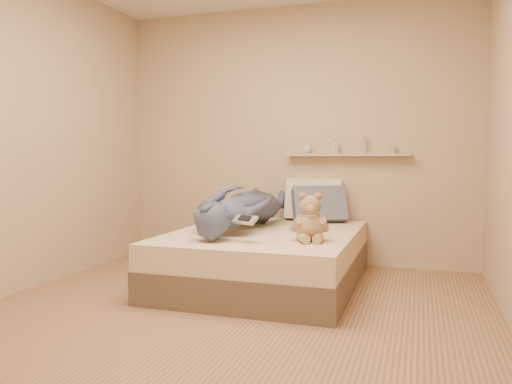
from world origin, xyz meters
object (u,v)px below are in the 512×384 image
(game_console, at_px, (245,220))
(bed, at_px, (266,257))
(pillow_grey, at_px, (319,205))
(person, at_px, (241,207))
(pillow_cream, at_px, (314,200))
(wall_shelf, at_px, (347,155))
(dark_plush, at_px, (252,209))
(teddy_bear, at_px, (310,221))

(game_console, bearing_deg, bed, 92.03)
(pillow_grey, relative_size, person, 0.31)
(pillow_cream, relative_size, wall_shelf, 0.46)
(game_console, distance_m, pillow_cream, 1.44)
(bed, height_order, dark_plush, dark_plush)
(teddy_bear, bearing_deg, person, 148.19)
(bed, distance_m, dark_plush, 0.86)
(pillow_grey, distance_m, wall_shelf, 0.58)
(game_console, distance_m, teddy_bear, 0.48)
(game_console, xyz_separation_m, pillow_cream, (0.22, 1.43, 0.03))
(pillow_grey, xyz_separation_m, person, (-0.57, -0.64, 0.02))
(game_console, height_order, teddy_bear, teddy_bear)
(pillow_grey, bearing_deg, dark_plush, 178.91)
(pillow_cream, xyz_separation_m, person, (-0.49, -0.78, -0.01))
(game_console, height_order, dark_plush, dark_plush)
(game_console, height_order, person, person)
(game_console, xyz_separation_m, pillow_grey, (0.30, 1.29, 0.00))
(dark_plush, xyz_separation_m, wall_shelf, (0.91, 0.21, 0.54))
(bed, bearing_deg, person, 168.58)
(bed, bearing_deg, wall_shelf, 58.82)
(teddy_bear, xyz_separation_m, person, (-0.70, 0.44, 0.04))
(bed, xyz_separation_m, dark_plush, (-0.36, 0.70, 0.33))
(game_console, bearing_deg, teddy_bear, 25.61)
(pillow_grey, height_order, wall_shelf, wall_shelf)
(dark_plush, height_order, wall_shelf, wall_shelf)
(pillow_grey, distance_m, person, 0.85)
(teddy_bear, height_order, person, person)
(person, relative_size, wall_shelf, 1.34)
(dark_plush, xyz_separation_m, pillow_cream, (0.60, 0.13, 0.09))
(wall_shelf, bearing_deg, game_console, -109.35)
(pillow_grey, relative_size, wall_shelf, 0.42)
(pillow_cream, bearing_deg, person, -121.89)
(pillow_grey, bearing_deg, pillow_cream, 119.76)
(person, bearing_deg, wall_shelf, -133.12)
(game_console, relative_size, person, 0.13)
(dark_plush, height_order, pillow_grey, pillow_grey)
(teddy_bear, height_order, pillow_cream, pillow_cream)
(bed, bearing_deg, pillow_grey, 65.22)
(bed, relative_size, pillow_cream, 3.45)
(pillow_grey, bearing_deg, person, -131.45)
(teddy_bear, relative_size, wall_shelf, 0.31)
(bed, height_order, game_console, game_console)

